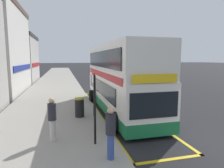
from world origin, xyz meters
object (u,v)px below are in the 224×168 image
Objects in this scene: parked_car_silver_distant at (127,78)px; pedestrian_further_back at (52,117)px; parked_car_silver_far at (94,68)px; litter_bin at (80,107)px; double_decker_bus at (119,80)px; bus_stop_sign at (94,103)px; parked_car_maroon_across at (103,71)px; pedestrian_waiting_near_sign at (111,131)px.

pedestrian_further_back is at bearing 59.64° from parked_car_silver_distant.
litter_bin is (-7.90, -44.14, -0.10)m from parked_car_silver_far.
double_decker_bus is at bearing 46.99° from pedestrian_further_back.
bus_stop_sign is at bearing -99.32° from parked_car_silver_far.
double_decker_bus is at bearing -97.12° from parked_car_silver_far.
parked_car_silver_distant is 20.00m from pedestrian_further_back.
pedestrian_further_back reaches higher than parked_car_silver_far.
bus_stop_sign is 1.56× the size of pedestrian_further_back.
double_decker_bus is at bearing -100.88° from parked_car_maroon_across.
double_decker_bus is 5.67m from bus_stop_sign.
parked_car_maroon_across is 32.18m from litter_bin.
pedestrian_waiting_near_sign is 2.84m from pedestrian_further_back.
bus_stop_sign reaches higher than parked_car_silver_far.
double_decker_bus reaches higher than parked_car_maroon_across.
parked_car_silver_distant is (7.58, 18.40, -0.99)m from bus_stop_sign.
parked_car_maroon_across is at bearing 76.07° from litter_bin.
litter_bin is at bearing -100.44° from parked_car_silver_far.
bus_stop_sign is 19.92m from parked_car_silver_distant.
pedestrian_waiting_near_sign is (-7.26, -19.77, 0.33)m from parked_car_silver_distant.
parked_car_maroon_across is at bearing -90.95° from parked_car_silver_far.
pedestrian_further_back is (-4.14, -4.43, -0.93)m from double_decker_bus.
litter_bin is (-0.60, 5.17, -0.43)m from pedestrian_waiting_near_sign.
bus_stop_sign is 1.56m from pedestrian_waiting_near_sign.
parked_car_maroon_across is 12.90m from parked_car_silver_far.
bus_stop_sign reaches higher than parked_car_silver_distant.
bus_stop_sign is 0.68× the size of parked_car_silver_distant.
pedestrian_further_back is at bearing 134.04° from pedestrian_waiting_near_sign.
double_decker_bus is at bearing 66.17° from parked_car_silver_distant.
double_decker_bus is 43.16m from parked_car_silver_far.
parked_car_silver_distant reaches higher than litter_bin.
pedestrian_waiting_near_sign is (-2.16, -6.47, -0.93)m from double_decker_bus.
parked_car_silver_distant is 2.31× the size of pedestrian_further_back.
parked_car_maroon_across and parked_car_silver_far have the same top height.
parked_car_silver_distant and parked_car_silver_far have the same top height.
pedestrian_further_back is at bearing -133.01° from double_decker_bus.
parked_car_maroon_across is at bearing 78.90° from pedestrian_waiting_near_sign.
litter_bin is at bearing 66.39° from pedestrian_further_back.
parked_car_maroon_across is at bearing -92.45° from parked_car_silver_distant.
parked_car_silver_far is at bearing -92.92° from parked_car_silver_distant.
litter_bin is at bearing 58.84° from parked_car_silver_distant.
bus_stop_sign is at bearing -21.83° from pedestrian_further_back.
double_decker_bus reaches higher than litter_bin.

